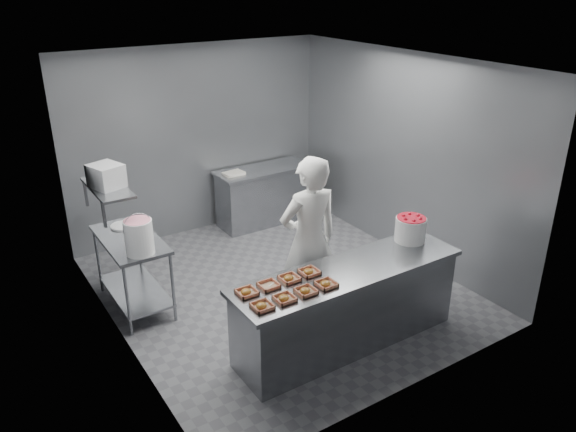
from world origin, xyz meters
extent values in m
plane|color=#4C4C51|center=(0.00, 0.00, 0.00)|extent=(4.50, 4.50, 0.00)
plane|color=white|center=(0.00, 0.00, 2.80)|extent=(4.50, 4.50, 0.00)
cube|color=slate|center=(0.00, 2.25, 1.40)|extent=(4.00, 0.04, 2.80)
cube|color=slate|center=(-2.00, 0.00, 1.40)|extent=(0.04, 4.50, 2.80)
cube|color=slate|center=(2.00, 0.00, 1.40)|extent=(0.04, 4.50, 2.80)
cube|color=slate|center=(0.00, -1.35, 0.88)|extent=(2.60, 0.70, 0.05)
cube|color=slate|center=(0.00, -1.35, 0.42)|extent=(2.50, 0.64, 0.85)
cube|color=slate|center=(-1.65, 0.60, 0.88)|extent=(0.60, 1.20, 0.04)
cube|color=slate|center=(-1.65, 0.60, 0.20)|extent=(0.56, 1.15, 0.03)
cylinder|color=slate|center=(-1.91, 0.04, 0.44)|extent=(0.04, 0.04, 0.88)
cylinder|color=slate|center=(-1.39, 0.04, 0.44)|extent=(0.04, 0.04, 0.88)
cylinder|color=slate|center=(-1.91, 1.16, 0.44)|extent=(0.04, 0.04, 0.88)
cylinder|color=slate|center=(-1.39, 1.16, 0.44)|extent=(0.04, 0.04, 0.88)
cube|color=slate|center=(0.90, 1.90, 0.88)|extent=(1.50, 0.60, 0.05)
cube|color=slate|center=(0.90, 1.90, 0.42)|extent=(1.44, 0.55, 0.85)
cube|color=slate|center=(-1.82, 0.60, 1.55)|extent=(0.35, 0.90, 0.03)
cube|color=tan|center=(-1.12, -1.49, 0.92)|extent=(0.18, 0.18, 0.04)
cube|color=white|center=(-1.07, -1.48, 0.91)|extent=(0.10, 0.06, 0.00)
ellipsoid|color=#A36D28|center=(-1.13, -1.49, 0.93)|extent=(0.10, 0.10, 0.05)
cube|color=tan|center=(-0.88, -1.49, 0.92)|extent=(0.18, 0.18, 0.04)
cube|color=white|center=(-0.83, -1.48, 0.91)|extent=(0.10, 0.06, 0.00)
ellipsoid|color=#A36D28|center=(-0.89, -1.49, 0.93)|extent=(0.10, 0.10, 0.05)
cube|color=tan|center=(-0.64, -1.49, 0.92)|extent=(0.18, 0.18, 0.04)
cube|color=white|center=(-0.59, -1.48, 0.91)|extent=(0.10, 0.06, 0.00)
ellipsoid|color=#A36D28|center=(-0.65, -1.49, 0.93)|extent=(0.10, 0.10, 0.05)
cube|color=tan|center=(-0.40, -1.49, 0.92)|extent=(0.18, 0.18, 0.04)
cube|color=white|center=(-0.35, -1.48, 0.91)|extent=(0.10, 0.06, 0.00)
ellipsoid|color=#A36D28|center=(-0.41, -1.49, 0.93)|extent=(0.10, 0.10, 0.05)
cube|color=tan|center=(-1.12, -1.21, 0.92)|extent=(0.18, 0.18, 0.04)
cube|color=white|center=(-1.07, -1.19, 0.91)|extent=(0.10, 0.06, 0.00)
ellipsoid|color=#A36D28|center=(-1.13, -1.21, 0.93)|extent=(0.10, 0.10, 0.05)
cube|color=tan|center=(-0.88, -1.21, 0.92)|extent=(0.18, 0.18, 0.04)
cube|color=white|center=(-0.83, -1.19, 0.91)|extent=(0.10, 0.06, 0.00)
cube|color=tan|center=(-0.64, -1.21, 0.92)|extent=(0.18, 0.18, 0.04)
cube|color=white|center=(-0.59, -1.19, 0.91)|extent=(0.10, 0.06, 0.00)
ellipsoid|color=#A36D28|center=(-0.65, -1.21, 0.93)|extent=(0.10, 0.10, 0.05)
cube|color=tan|center=(-0.40, -1.21, 0.92)|extent=(0.18, 0.18, 0.04)
cube|color=white|center=(-0.35, -1.19, 0.91)|extent=(0.10, 0.06, 0.00)
ellipsoid|color=#A36D28|center=(-0.41, -1.21, 0.93)|extent=(0.10, 0.10, 0.05)
imported|color=white|center=(-0.06, -0.71, 0.98)|extent=(0.75, 0.52, 1.95)
cylinder|color=white|center=(0.99, -1.20, 1.04)|extent=(0.35, 0.35, 0.28)
cylinder|color=red|center=(0.99, -1.20, 1.17)|extent=(0.32, 0.32, 0.04)
cylinder|color=white|center=(-1.67, 0.16, 1.09)|extent=(0.31, 0.31, 0.39)
cylinder|color=pink|center=(-1.67, 0.16, 1.28)|extent=(0.28, 0.28, 0.02)
torus|color=slate|center=(-1.67, 0.16, 1.21)|extent=(0.32, 0.01, 0.32)
cylinder|color=white|center=(-1.61, 0.95, 0.91)|extent=(0.32, 0.32, 0.02)
cube|color=#CCB28C|center=(-1.52, 0.90, 0.91)|extent=(0.15, 0.13, 0.02)
cube|color=gray|center=(-1.82, 0.58, 1.69)|extent=(0.38, 0.41, 0.25)
cube|color=silver|center=(0.39, 1.90, 0.92)|extent=(0.31, 0.24, 0.04)
camera|label=1|loc=(-3.28, -5.25, 3.69)|focal=35.00mm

